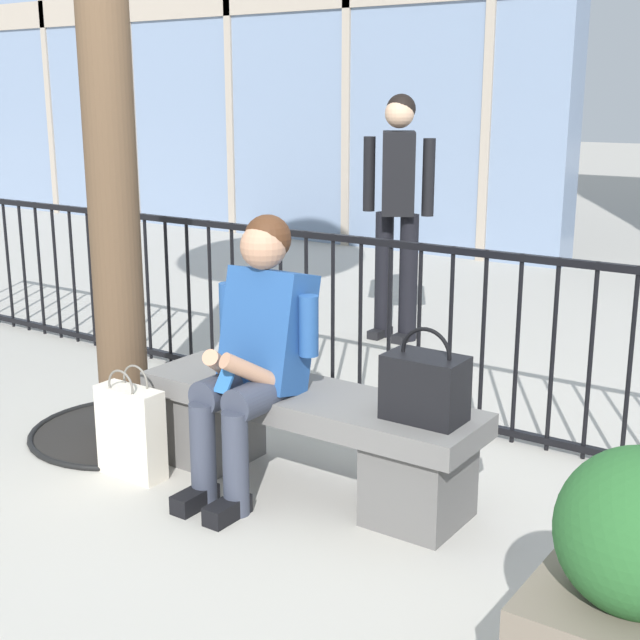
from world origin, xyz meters
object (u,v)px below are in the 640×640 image
handbag_on_bench (425,386)px  planter (633,615)px  shopping_bag (131,431)px  bystander_at_railing (398,199)px  stone_bench (307,430)px  seated_person_with_phone (255,347)px

handbag_on_bench → planter: (1.05, -0.82, -0.20)m
shopping_bag → bystander_at_railing: bystander_at_railing is taller
stone_bench → seated_person_with_phone: 0.44m
stone_bench → handbag_on_bench: size_ratio=4.22×
seated_person_with_phone → shopping_bag: bearing=-157.2°
stone_bench → planter: (1.63, -0.83, 0.12)m
seated_person_with_phone → handbag_on_bench: bearing=8.9°
stone_bench → planter: 1.83m
seated_person_with_phone → shopping_bag: (-0.55, -0.23, -0.43)m
handbag_on_bench → bystander_at_railing: size_ratio=0.22×
bystander_at_railing → planter: bystander_at_railing is taller
seated_person_with_phone → planter: size_ratio=1.43×
stone_bench → seated_person_with_phone: (-0.18, -0.13, 0.38)m
shopping_bag → planter: 2.41m
stone_bench → bystander_at_railing: size_ratio=0.94×
seated_person_with_phone → shopping_bag: 0.74m
planter → bystander_at_railing: bearing=128.6°
bystander_at_railing → planter: size_ratio=2.01×
stone_bench → handbag_on_bench: handbag_on_bench is taller
seated_person_with_phone → planter: 1.96m
seated_person_with_phone → planter: bearing=-21.0°
bystander_at_railing → planter: 4.15m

